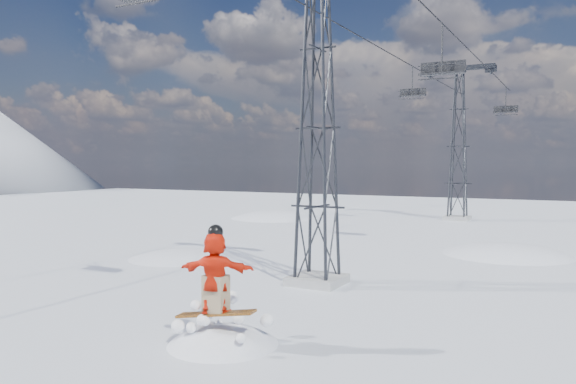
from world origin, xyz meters
name	(u,v)px	position (x,y,z in m)	size (l,w,h in m)	color
ground	(143,346)	(0.00, 0.00, 0.00)	(120.00, 120.00, 0.00)	white
lift_tower_near	(318,129)	(0.80, 8.00, 5.47)	(5.20, 1.80, 11.43)	#999999
lift_tower_far	(458,147)	(0.80, 33.00, 5.47)	(5.20, 1.80, 11.43)	#999999
haul_cables	(409,38)	(0.80, 19.50, 10.85)	(4.46, 51.00, 0.06)	black
lift_chair_mid	(442,69)	(3.00, 17.33, 8.74)	(2.13, 0.61, 2.64)	black
lift_chair_far	(412,93)	(-1.40, 28.25, 9.05)	(1.81, 0.52, 2.25)	black
lift_chair_extra	(506,110)	(3.00, 42.07, 8.86)	(2.00, 0.57, 2.48)	black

